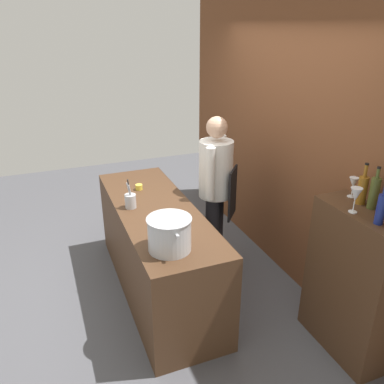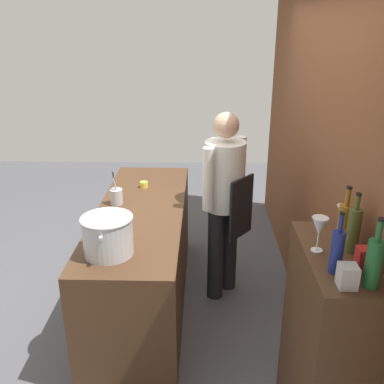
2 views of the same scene
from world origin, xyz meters
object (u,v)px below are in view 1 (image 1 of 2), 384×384
Objects in this scene: wine_bottle_olive at (374,193)px; wine_glass_short at (356,195)px; chef at (216,184)px; wine_bottle_cobalt at (381,208)px; butter_jar at (139,187)px; wine_glass_wide at (353,183)px; stockpot_large at (169,234)px; wine_bottle_amber at (362,189)px; utensil_crock at (130,201)px.

wine_bottle_olive reaches higher than wine_glass_short.
chef reaches higher than wine_bottle_cobalt.
wine_glass_short is (1.43, 0.40, 0.41)m from chef.
butter_jar is 2.21m from wine_bottle_olive.
chef is 8.84× the size of wine_glass_short.
wine_glass_wide is (1.22, 0.58, 0.38)m from chef.
wine_bottle_cobalt is at bearing 30.92° from butter_jar.
wine_glass_wide is at bearing 77.25° from stockpot_large.
butter_jar is 2.13m from wine_bottle_amber.
utensil_crock reaches higher than stockpot_large.
wine_bottle_olive is (0.53, 1.37, 0.33)m from stockpot_large.
stockpot_large is (0.90, -0.80, 0.07)m from chef.
wine_bottle_cobalt is at bearing 40.82° from utensil_crock.
wine_glass_short is (0.10, -0.16, 0.02)m from wine_bottle_amber.
wine_bottle_olive is at bearing 47.60° from utensil_crock.
wine_glass_short is at bearing -124.91° from chef.
stockpot_large is at bearing -107.64° from wine_bottle_amber.
stockpot_large is at bearing -111.01° from wine_bottle_olive.
utensil_crock is 0.90× the size of wine_bottle_olive.
wine_glass_wide reaches higher than stockpot_large.
wine_bottle_cobalt is at bearing -34.35° from wine_bottle_olive.
butter_jar is (-1.21, 0.07, -0.10)m from stockpot_large.
wine_bottle_amber is at bearing 122.40° from wine_glass_short.
wine_bottle_cobalt is 0.24m from wine_bottle_olive.
wine_glass_short is at bearing 43.97° from utensil_crock.
wine_bottle_olive is 2.00× the size of wine_glass_wide.
stockpot_large is at bearing -102.75° from wine_glass_wide.
wine_glass_wide reaches higher than utensil_crock.
wine_bottle_olive reaches higher than wine_bottle_cobalt.
wine_bottle_amber is 1.99× the size of wine_glass_wide.
wine_glass_wide is at bearing 177.35° from wine_bottle_olive.
butter_jar is 0.45× the size of wine_glass_wide.
wine_bottle_olive is at bearing 68.99° from stockpot_large.
stockpot_large is at bearing 7.21° from utensil_crock.
stockpot_large is 2.12× the size of wine_glass_short.
wine_bottle_olive is at bearing 9.47° from wine_bottle_amber.
stockpot_large is 2.50× the size of wine_glass_wide.
wine_glass_short is (1.35, 1.31, 0.40)m from utensil_crock.
wine_glass_short is at bearing -39.94° from wine_glass_wide.
wine_bottle_amber is 1.69× the size of wine_glass_short.
utensil_crock is at bearing -139.18° from wine_bottle_cobalt.
wine_glass_short is (0.00, -0.17, 0.01)m from wine_bottle_olive.
wine_bottle_amber is (1.64, 1.28, 0.42)m from butter_jar.
utensil_crock is 1.80× the size of wine_glass_wide.
wine_bottle_amber is at bearing 38.02° from butter_jar.
wine_glass_short is at bearing 66.14° from stockpot_large.
wine_bottle_olive is at bearing 145.65° from wine_bottle_cobalt.
utensil_crock reaches higher than butter_jar.
wine_bottle_cobalt is at bearing -19.55° from wine_glass_wide.
stockpot_large is at bearing -113.86° from wine_glass_short.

